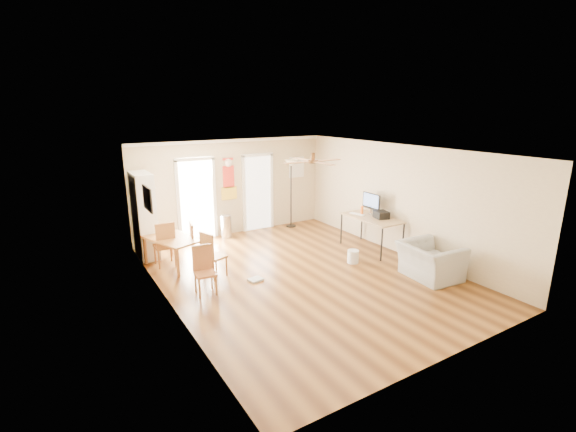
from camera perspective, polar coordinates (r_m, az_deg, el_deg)
floor at (r=8.61m, az=2.10°, el=-8.30°), size 7.00×7.00×0.00m
ceiling at (r=7.95m, az=2.28°, el=9.17°), size 5.50×7.00×0.00m
wall_back at (r=11.19m, az=-7.78°, el=4.05°), size 5.50×0.04×2.60m
wall_front at (r=5.76m, az=21.98°, el=-7.66°), size 5.50×0.04×2.60m
wall_left at (r=7.10m, az=-16.67°, el=-2.93°), size 0.04×7.00×2.60m
wall_right at (r=9.93m, az=15.54°, el=2.22°), size 0.04×7.00×2.60m
crown_molding at (r=7.95m, az=2.28°, el=8.88°), size 5.50×7.00×0.08m
kitchen_doorway at (r=10.86m, az=-12.77°, el=2.12°), size 0.90×0.10×2.10m
bathroom_doorway at (r=11.54m, az=-4.30°, el=3.21°), size 0.80×0.10×2.10m
wall_decal at (r=11.08m, az=-8.38°, el=5.23°), size 0.46×0.03×1.10m
ac_grille at (r=12.05m, az=1.21°, el=6.90°), size 0.50×0.04×0.60m
framed_poster at (r=8.33m, az=-19.24°, el=2.33°), size 0.04×0.66×0.48m
ceiling_fan at (r=7.72m, az=3.52°, el=7.71°), size 1.24×1.24×0.20m
bookshelf at (r=9.91m, az=-19.66°, el=0.07°), size 0.51×0.94×2.00m
dining_table at (r=9.32m, az=-15.78°, el=-4.85°), size 1.19×1.51×0.66m
dining_chair_right_a at (r=9.24m, az=-12.24°, el=-3.80°), size 0.47×0.47×0.96m
dining_chair_right_b at (r=8.50m, az=-10.36°, el=-5.33°), size 0.51×0.51×0.97m
dining_chair_near at (r=7.77m, az=-11.61°, el=-7.62°), size 0.41×0.41×0.92m
dining_chair_far at (r=9.36m, az=-17.07°, el=-3.73°), size 0.42×0.42×1.01m
trash_can at (r=11.02m, az=-8.70°, el=-1.47°), size 0.30×0.30×0.62m
torchiere_lamp at (r=11.75m, az=0.43°, el=3.16°), size 0.46×0.46×1.98m
computer_desk at (r=10.17m, az=11.62°, el=-2.41°), size 0.77×1.54×0.82m
imac at (r=10.25m, az=11.65°, el=1.67°), size 0.12×0.59×0.54m
keyboard at (r=10.27m, az=9.73°, el=0.28°), size 0.21×0.42×0.01m
printer at (r=10.01m, az=13.02°, el=0.18°), size 0.36×0.40×0.17m
orange_bottle at (r=10.27m, az=10.40°, el=0.81°), size 0.08×0.08×0.21m
wastebasket_a at (r=9.32m, az=9.17°, el=-5.66°), size 0.29×0.29×0.30m
floor_cloth at (r=8.37m, az=-4.60°, el=-8.93°), size 0.32×0.27×0.04m
armchair at (r=8.83m, az=19.40°, el=-6.03°), size 1.08×1.21×0.73m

